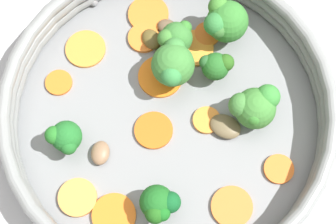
% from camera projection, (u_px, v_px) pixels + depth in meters
% --- Properties ---
extents(ground_plane, '(4.00, 4.00, 0.00)m').
position_uv_depth(ground_plane, '(168.00, 120.00, 0.59)').
color(ground_plane, '#B6B7BD').
extents(skillet, '(0.32, 0.32, 0.01)m').
position_uv_depth(skillet, '(168.00, 119.00, 0.59)').
color(skillet, gray).
rests_on(skillet, ground_plane).
extents(skillet_rim_wall, '(0.34, 0.34, 0.04)m').
position_uv_depth(skillet_rim_wall, '(168.00, 110.00, 0.56)').
color(skillet_rim_wall, gray).
rests_on(skillet_rim_wall, skillet).
extents(skillet_rivet_right, '(0.01, 0.01, 0.01)m').
position_uv_depth(skillet_rivet_right, '(94.00, 2.00, 0.62)').
color(skillet_rivet_right, gray).
rests_on(skillet_rivet_right, skillet).
extents(carrot_slice_0, '(0.06, 0.06, 0.00)m').
position_uv_depth(carrot_slice_0, '(148.00, 14.00, 0.62)').
color(carrot_slice_0, orange).
rests_on(carrot_slice_0, skillet).
extents(carrot_slice_1, '(0.05, 0.05, 0.00)m').
position_uv_depth(carrot_slice_1, '(232.00, 207.00, 0.55)').
color(carrot_slice_1, orange).
rests_on(carrot_slice_1, skillet).
extents(carrot_slice_2, '(0.06, 0.06, 0.00)m').
position_uv_depth(carrot_slice_2, '(194.00, 48.00, 0.60)').
color(carrot_slice_2, orange).
rests_on(carrot_slice_2, skillet).
extents(carrot_slice_3, '(0.04, 0.04, 0.00)m').
position_uv_depth(carrot_slice_3, '(207.00, 34.00, 0.61)').
color(carrot_slice_3, orange).
rests_on(carrot_slice_3, skillet).
extents(carrot_slice_4, '(0.04, 0.04, 0.00)m').
position_uv_depth(carrot_slice_4, '(59.00, 83.00, 0.59)').
color(carrot_slice_4, orange).
rests_on(carrot_slice_4, skillet).
extents(carrot_slice_5, '(0.07, 0.07, 0.00)m').
position_uv_depth(carrot_slice_5, '(160.00, 77.00, 0.59)').
color(carrot_slice_5, orange).
rests_on(carrot_slice_5, skillet).
extents(carrot_slice_6, '(0.05, 0.05, 0.01)m').
position_uv_depth(carrot_slice_6, '(78.00, 197.00, 0.55)').
color(carrot_slice_6, '#F49040').
rests_on(carrot_slice_6, skillet).
extents(carrot_slice_7, '(0.04, 0.04, 0.00)m').
position_uv_depth(carrot_slice_7, '(279.00, 169.00, 0.56)').
color(carrot_slice_7, orange).
rests_on(carrot_slice_7, skillet).
extents(carrot_slice_8, '(0.05, 0.05, 0.00)m').
position_uv_depth(carrot_slice_8, '(86.00, 49.00, 0.60)').
color(carrot_slice_8, orange).
rests_on(carrot_slice_8, skillet).
extents(carrot_slice_9, '(0.05, 0.05, 0.00)m').
position_uv_depth(carrot_slice_9, '(114.00, 215.00, 0.55)').
color(carrot_slice_9, orange).
rests_on(carrot_slice_9, skillet).
extents(carrot_slice_10, '(0.05, 0.05, 0.00)m').
position_uv_depth(carrot_slice_10, '(154.00, 130.00, 0.57)').
color(carrot_slice_10, '#D95C17').
rests_on(carrot_slice_10, skillet).
extents(carrot_slice_11, '(0.03, 0.03, 0.00)m').
position_uv_depth(carrot_slice_11, '(206.00, 125.00, 0.58)').
color(carrot_slice_11, orange).
rests_on(carrot_slice_11, skillet).
extents(carrot_slice_12, '(0.04, 0.04, 0.00)m').
position_uv_depth(carrot_slice_12, '(144.00, 38.00, 0.61)').
color(carrot_slice_12, orange).
rests_on(carrot_slice_12, skillet).
extents(broccoli_floret_0, '(0.05, 0.04, 0.05)m').
position_uv_depth(broccoli_floret_0, '(224.00, 21.00, 0.58)').
color(broccoli_floret_0, '#79944D').
rests_on(broccoli_floret_0, skillet).
extents(broccoli_floret_1, '(0.04, 0.03, 0.04)m').
position_uv_depth(broccoli_floret_1, '(216.00, 66.00, 0.57)').
color(broccoli_floret_1, '#7D965F').
rests_on(broccoli_floret_1, skillet).
extents(broccoli_floret_2, '(0.04, 0.03, 0.04)m').
position_uv_depth(broccoli_floret_2, '(65.00, 137.00, 0.55)').
color(broccoli_floret_2, '#78964F').
rests_on(broccoli_floret_2, skillet).
extents(broccoli_floret_3, '(0.04, 0.05, 0.06)m').
position_uv_depth(broccoli_floret_3, '(176.00, 65.00, 0.56)').
color(broccoli_floret_3, '#74A05F').
rests_on(broccoli_floret_3, skillet).
extents(broccoli_floret_4, '(0.04, 0.03, 0.04)m').
position_uv_depth(broccoli_floret_4, '(176.00, 38.00, 0.58)').
color(broccoli_floret_4, '#678E56').
rests_on(broccoli_floret_4, skillet).
extents(broccoli_floret_5, '(0.05, 0.05, 0.05)m').
position_uv_depth(broccoli_floret_5, '(255.00, 107.00, 0.56)').
color(broccoli_floret_5, '#6C9A5F').
rests_on(broccoli_floret_5, skillet).
extents(broccoli_floret_6, '(0.04, 0.04, 0.04)m').
position_uv_depth(broccoli_floret_6, '(159.00, 205.00, 0.53)').
color(broccoli_floret_6, '#8BAD5C').
rests_on(broccoli_floret_6, skillet).
extents(mushroom_piece_0, '(0.02, 0.03, 0.01)m').
position_uv_depth(mushroom_piece_0, '(100.00, 153.00, 0.56)').
color(mushroom_piece_0, '#87664A').
rests_on(mushroom_piece_0, skillet).
extents(mushroom_piece_1, '(0.04, 0.03, 0.01)m').
position_uv_depth(mushroom_piece_1, '(225.00, 127.00, 0.57)').
color(mushroom_piece_1, brown).
rests_on(mushroom_piece_1, skillet).
extents(mushroom_piece_2, '(0.03, 0.03, 0.01)m').
position_uv_depth(mushroom_piece_2, '(151.00, 39.00, 0.60)').
color(mushroom_piece_2, brown).
rests_on(mushroom_piece_2, skillet).
extents(mushroom_piece_3, '(0.03, 0.03, 0.01)m').
position_uv_depth(mushroom_piece_3, '(168.00, 28.00, 0.61)').
color(mushroom_piece_3, brown).
rests_on(mushroom_piece_3, skillet).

